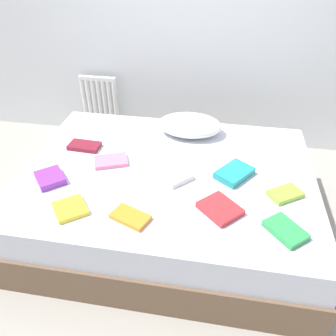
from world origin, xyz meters
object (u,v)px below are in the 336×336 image
pillow (190,125)px  textbook_pink (111,161)px  bed (167,198)px  textbook_white (177,177)px  textbook_purple (50,178)px  textbook_green (285,230)px  textbook_lime (285,194)px  textbook_red (220,209)px  textbook_teal (234,173)px  radiator (100,103)px  textbook_maroon (84,146)px  textbook_yellow (70,209)px  textbook_orange (130,217)px

pillow → textbook_pink: bearing=-134.3°
bed → textbook_white: size_ratio=11.31×
textbook_white → textbook_purple: bearing=145.1°
textbook_purple → textbook_green: size_ratio=0.90×
textbook_white → textbook_lime: bearing=-49.5°
bed → textbook_red: size_ratio=9.09×
textbook_teal → textbook_purple: bearing=138.1°
textbook_red → textbook_green: (0.35, -0.11, -0.00)m
textbook_lime → textbook_red: textbook_red is taller
radiator → textbook_maroon: bearing=-76.1°
pillow → textbook_yellow: pillow is taller
textbook_purple → textbook_pink: bearing=88.0°
bed → textbook_green: size_ratio=9.36×
pillow → textbook_teal: pillow is taller
bed → pillow: (0.09, 0.52, 0.33)m
radiator → pillow: 1.22m
radiator → textbook_teal: radiator is taller
textbook_pink → textbook_green: bearing=-44.8°
bed → radiator: (-0.91, 1.20, 0.13)m
textbook_teal → textbook_maroon: 1.11m
radiator → textbook_yellow: (0.42, -1.69, 0.14)m
radiator → textbook_lime: size_ratio=2.82×
textbook_yellow → textbook_teal: textbook_teal is taller
textbook_white → textbook_purple: 0.82m
radiator → textbook_pink: (0.51, -1.18, 0.14)m
textbook_lime → textbook_green: 0.31m
radiator → textbook_orange: radiator is taller
radiator → textbook_white: radiator is taller
textbook_pink → textbook_lime: size_ratio=1.14×
radiator → textbook_white: size_ratio=3.12×
bed → textbook_pink: size_ratio=8.95×
textbook_pink → textbook_yellow: bearing=-121.3°
textbook_lime → textbook_purple: bearing=150.2°
bed → textbook_green: bearing=-32.2°
textbook_maroon → textbook_orange: bearing=-48.6°
textbook_purple → textbook_maroon: size_ratio=0.84×
textbook_teal → radiator: bearing=84.6°
textbook_purple → textbook_white: bearing=59.4°
pillow → textbook_purple: size_ratio=2.61×
textbook_lime → textbook_purple: (-1.48, -0.10, 0.01)m
bed → textbook_lime: bearing=-10.7°
radiator → textbook_orange: 1.87m
textbook_lime → textbook_pink: bearing=138.3°
bed → textbook_teal: size_ratio=8.29×
textbook_lime → textbook_teal: 0.34m
textbook_pink → textbook_orange: bearing=-83.6°
textbook_teal → textbook_orange: textbook_teal is taller
textbook_purple → textbook_green: (1.45, -0.21, -0.00)m
textbook_teal → textbook_orange: (-0.57, -0.50, -0.01)m
textbook_white → textbook_green: textbook_white is taller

